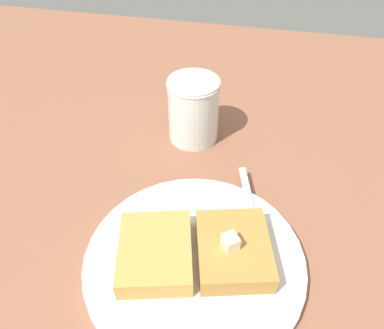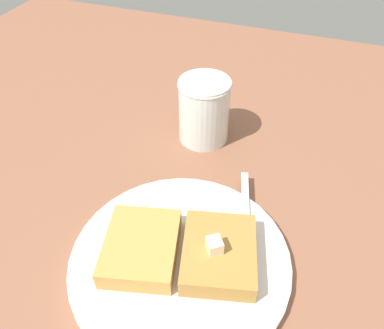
% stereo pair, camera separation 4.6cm
% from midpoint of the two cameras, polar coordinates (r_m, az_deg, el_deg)
% --- Properties ---
extents(table_surface, '(1.24, 1.24, 0.03)m').
position_cam_midpoint_polar(table_surface, '(0.46, -3.43, -11.91)').
color(table_surface, brown).
rests_on(table_surface, ground).
extents(plate, '(0.24, 0.24, 0.01)m').
position_cam_midpoint_polar(plate, '(0.42, 1.45, -14.51)').
color(plate, silver).
rests_on(plate, table_surface).
extents(toast_slice_left, '(0.10, 0.11, 0.02)m').
position_cam_midpoint_polar(toast_slice_left, '(0.40, 7.50, -13.49)').
color(toast_slice_left, '#B0803B').
rests_on(toast_slice_left, plate).
extents(toast_slice_middle, '(0.10, 0.11, 0.02)m').
position_cam_midpoint_polar(toast_slice_middle, '(0.40, -4.46, -12.64)').
color(toast_slice_middle, tan).
rests_on(toast_slice_middle, plate).
extents(butter_pat_primary, '(0.02, 0.02, 0.02)m').
position_cam_midpoint_polar(butter_pat_primary, '(0.38, 6.97, -12.34)').
color(butter_pat_primary, '#F9EBC6').
rests_on(butter_pat_primary, toast_slice_left).
extents(fork, '(0.06, 0.16, 0.00)m').
position_cam_midpoint_polar(fork, '(0.44, 11.29, -9.79)').
color(fork, silver).
rests_on(fork, plate).
extents(syrup_jar, '(0.08, 0.08, 0.10)m').
position_cam_midpoint_polar(syrup_jar, '(0.55, 3.78, 7.96)').
color(syrup_jar, '#49200C').
rests_on(syrup_jar, table_surface).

